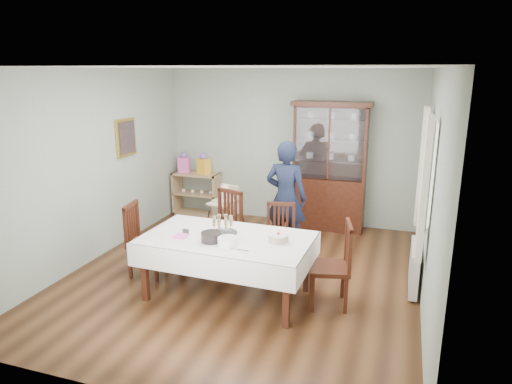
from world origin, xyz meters
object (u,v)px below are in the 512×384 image
at_px(china_cabinet, 330,165).
at_px(woman, 286,198).
at_px(sideboard, 197,194).
at_px(birthday_cake, 278,239).
at_px(chair_far_left, 223,240).
at_px(chair_end_right, 330,281).
at_px(dining_table, 228,266).
at_px(champagne_tray, 223,229).
at_px(chair_far_right, 279,251).
at_px(high_chair, 226,222).
at_px(gift_bag_pink, 184,163).
at_px(gift_bag_orange, 204,164).
at_px(chair_end_left, 147,254).

bearing_deg(china_cabinet, woman, -108.09).
bearing_deg(sideboard, birthday_cake, -50.07).
bearing_deg(birthday_cake, chair_far_left, 138.56).
bearing_deg(chair_end_right, woman, -160.17).
xyz_separation_m(dining_table, china_cabinet, (0.73, 2.85, 0.74)).
distance_m(champagne_tray, birthday_cake, 0.71).
distance_m(chair_far_right, high_chair, 1.22).
xyz_separation_m(high_chair, gift_bag_pink, (-1.35, 1.30, 0.59)).
xyz_separation_m(chair_far_right, birthday_cake, (0.23, -0.92, 0.54)).
relative_size(chair_far_right, birthday_cake, 3.44).
xyz_separation_m(dining_table, chair_far_left, (-0.47, 0.98, -0.08)).
distance_m(woman, high_chair, 1.07).
xyz_separation_m(sideboard, chair_far_left, (1.30, -1.89, -0.10)).
relative_size(chair_end_right, champagne_tray, 2.81).
distance_m(champagne_tray, gift_bag_orange, 3.16).
height_order(china_cabinet, chair_end_right, china_cabinet).
bearing_deg(sideboard, high_chair, -49.80).
xyz_separation_m(woman, birthday_cake, (0.31, -1.54, -0.04)).
bearing_deg(birthday_cake, chair_far_right, 104.10).
distance_m(woman, gift_bag_pink, 2.66).
bearing_deg(chair_end_left, woman, -58.70).
xyz_separation_m(china_cabinet, woman, (-0.42, -1.29, -0.27)).
bearing_deg(china_cabinet, chair_far_left, -122.70).
xyz_separation_m(dining_table, sideboard, (-1.77, 2.87, 0.02)).
distance_m(high_chair, gift_bag_pink, 1.97).
xyz_separation_m(high_chair, gift_bag_orange, (-0.95, 1.30, 0.59)).
height_order(sideboard, champagne_tray, champagne_tray).
bearing_deg(chair_end_right, sideboard, -145.28).
bearing_deg(sideboard, dining_table, -58.44).
bearing_deg(birthday_cake, high_chair, 129.69).
height_order(chair_far_left, chair_end_right, chair_far_left).
bearing_deg(chair_end_left, dining_table, -109.29).
distance_m(chair_far_right, gift_bag_pink, 3.15).
bearing_deg(gift_bag_orange, china_cabinet, -0.04).
xyz_separation_m(chair_end_right, gift_bag_pink, (-3.22, 2.69, 0.67)).
xyz_separation_m(woman, high_chair, (-0.96, -0.01, -0.47)).
relative_size(sideboard, chair_far_right, 0.99).
xyz_separation_m(high_chair, champagne_tray, (0.56, -1.47, 0.45)).
bearing_deg(birthday_cake, gift_bag_pink, 132.82).
bearing_deg(chair_far_left, dining_table, -47.41).
relative_size(dining_table, chair_end_left, 2.08).
bearing_deg(china_cabinet, chair_far_right, -100.11).
relative_size(sideboard, gift_bag_pink, 2.32).
xyz_separation_m(chair_far_right, chair_end_left, (-1.65, -0.70, 0.02)).
height_order(sideboard, high_chair, high_chair).
relative_size(chair_far_right, high_chair, 0.93).
xyz_separation_m(chair_far_left, high_chair, (-0.18, 0.57, 0.08)).
distance_m(woman, champagne_tray, 1.54).
bearing_deg(dining_table, chair_end_right, 7.78).
height_order(sideboard, chair_far_right, chair_far_right).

